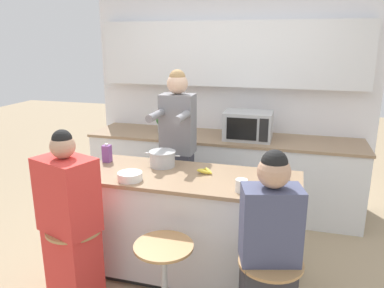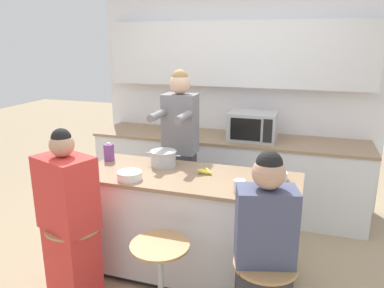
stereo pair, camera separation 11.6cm
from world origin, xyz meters
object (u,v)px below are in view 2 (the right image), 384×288
at_px(bar_stool_leftmost, 76,256).
at_px(fruit_bowl, 130,175).
at_px(bar_stool_center, 161,277).
at_px(person_cooking, 180,155).
at_px(banana_bunch, 205,171).
at_px(microwave, 253,126).
at_px(potted_plant, 169,121).
at_px(cooking_pot, 163,158).
at_px(person_seated_near, 264,261).
at_px(coffee_cup_near, 239,186).
at_px(kitchen_island, 189,225).
at_px(juice_carton, 109,152).
at_px(person_wrapped_blanket, 69,224).

relative_size(bar_stool_leftmost, fruit_bowl, 3.21).
xyz_separation_m(bar_stool_center, person_cooking, (-0.30, 1.25, 0.50)).
bearing_deg(banana_bunch, microwave, 81.80).
bearing_deg(potted_plant, cooking_pot, -70.54).
height_order(person_seated_near, fruit_bowl, person_seated_near).
xyz_separation_m(coffee_cup_near, banana_bunch, (-0.35, 0.30, -0.03)).
relative_size(kitchen_island, coffee_cup_near, 14.86).
relative_size(kitchen_island, fruit_bowl, 9.15).
bearing_deg(bar_stool_center, person_seated_near, 1.20).
height_order(kitchen_island, juice_carton, juice_carton).
xyz_separation_m(coffee_cup_near, potted_plant, (-1.20, 1.63, 0.08)).
bearing_deg(person_seated_near, person_cooking, 113.35).
bearing_deg(kitchen_island, bar_stool_center, -90.00).
distance_m(kitchen_island, fruit_bowl, 0.68).
bearing_deg(bar_stool_leftmost, juice_carton, 97.99).
bearing_deg(potted_plant, juice_carton, -93.99).
xyz_separation_m(kitchen_island, person_seated_near, (0.71, -0.62, 0.17)).
bearing_deg(bar_stool_leftmost, fruit_bowl, 51.32).
relative_size(person_seated_near, coffee_cup_near, 11.23).
bearing_deg(cooking_pot, juice_carton, -177.67).
relative_size(bar_stool_center, fruit_bowl, 3.21).
bearing_deg(coffee_cup_near, kitchen_island, 154.24).
relative_size(coffee_cup_near, juice_carton, 0.71).
bearing_deg(fruit_bowl, bar_stool_center, -43.87).
height_order(bar_stool_leftmost, bar_stool_center, same).
xyz_separation_m(bar_stool_leftmost, microwave, (1.01, 1.96, 0.68)).
relative_size(kitchen_island, banana_bunch, 11.98).
height_order(person_cooking, person_wrapped_blanket, person_cooking).
bearing_deg(microwave, person_cooking, -127.98).
distance_m(person_seated_near, microwave, 2.07).
xyz_separation_m(bar_stool_leftmost, juice_carton, (-0.10, 0.74, 0.62)).
distance_m(person_cooking, juice_carton, 0.71).
xyz_separation_m(bar_stool_center, banana_bunch, (0.11, 0.72, 0.56)).
bearing_deg(microwave, bar_stool_leftmost, -117.33).
relative_size(person_wrapped_blanket, person_seated_near, 1.02).
height_order(kitchen_island, bar_stool_center, kitchen_island).
height_order(bar_stool_leftmost, potted_plant, potted_plant).
height_order(banana_bunch, juice_carton, juice_carton).
bearing_deg(person_seated_near, coffee_cup_near, 105.48).
bearing_deg(fruit_bowl, person_cooking, 81.33).
bearing_deg(person_seated_near, microwave, 85.88).
xyz_separation_m(person_seated_near, cooking_pot, (-1.00, 0.79, 0.34)).
relative_size(person_wrapped_blanket, potted_plant, 5.24).
relative_size(kitchen_island, bar_stool_leftmost, 2.85).
xyz_separation_m(bar_stool_center, coffee_cup_near, (0.46, 0.42, 0.58)).
bearing_deg(person_wrapped_blanket, bar_stool_center, 18.15).
xyz_separation_m(fruit_bowl, juice_carton, (-0.40, 0.37, 0.05)).
xyz_separation_m(kitchen_island, cooking_pot, (-0.30, 0.16, 0.52)).
bearing_deg(coffee_cup_near, bar_stool_center, -137.75).
distance_m(bar_stool_leftmost, potted_plant, 2.12).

